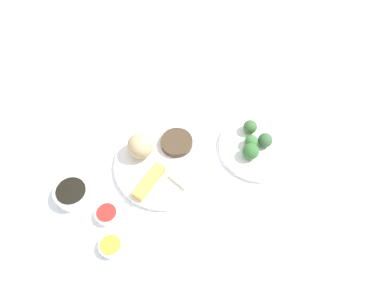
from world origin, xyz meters
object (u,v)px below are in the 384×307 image
soy_sauce_bowl (73,193)px  sauce_ramekin_hot_mustard (111,246)px  sauce_ramekin_sweet_and_sour (107,214)px  main_plate (164,165)px  broccoli_plate (258,147)px

soy_sauce_bowl → sauce_ramekin_hot_mustard: 0.19m
soy_sauce_bowl → sauce_ramekin_sweet_and_sour: 0.12m
sauce_ramekin_hot_mustard → sauce_ramekin_sweet_and_sour: (0.08, 0.04, 0.00)m
soy_sauce_bowl → sauce_ramekin_sweet_and_sour: bearing=-106.1°
main_plate → soy_sauce_bowl: bearing=124.8°
soy_sauce_bowl → sauce_ramekin_hot_mustard: soy_sauce_bowl is taller
main_plate → sauce_ramekin_sweet_and_sour: bearing=150.1°
main_plate → sauce_ramekin_sweet_and_sour: (-0.18, 0.11, 0.00)m
broccoli_plate → soy_sauce_bowl: 0.55m
broccoli_plate → soy_sauce_bowl: size_ratio=2.37×
broccoli_plate → main_plate: bearing=116.1°
main_plate → sauce_ramekin_hot_mustard: sauce_ramekin_hot_mustard is taller
main_plate → sauce_ramekin_hot_mustard: (-0.26, 0.07, 0.00)m
broccoli_plate → sauce_ramekin_sweet_and_sour: sauce_ramekin_sweet_and_sour is taller
main_plate → soy_sauce_bowl: 0.27m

